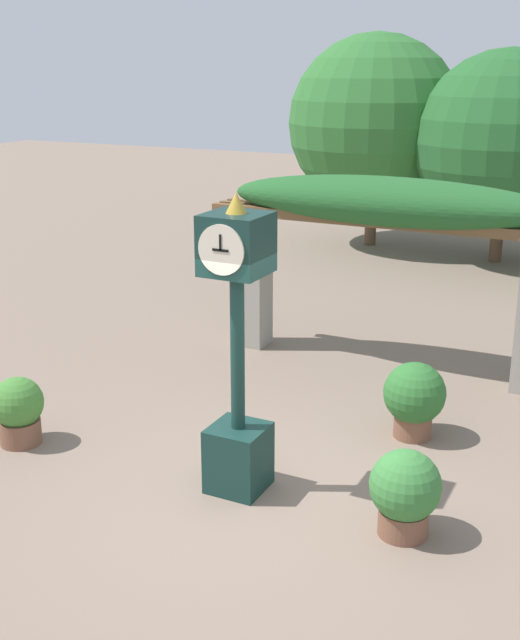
# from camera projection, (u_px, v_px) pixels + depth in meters

# --- Properties ---
(ground_plane) EXTENTS (60.00, 60.00, 0.00)m
(ground_plane) POSITION_uv_depth(u_px,v_px,m) (251.00, 495.00, 8.27)
(ground_plane) COLOR #7F6B5B
(pedestal_clock) EXTENTS (0.58, 0.63, 3.10)m
(pedestal_clock) POSITION_uv_depth(u_px,v_px,m) (238.00, 355.00, 7.97)
(pedestal_clock) COLOR #14332D
(pedestal_clock) RESTS_ON ground
(pergola) EXTENTS (5.30, 1.07, 2.77)m
(pergola) POSITION_uv_depth(u_px,v_px,m) (387.00, 222.00, 11.18)
(pergola) COLOR gray
(pergola) RESTS_ON ground
(potted_plant_near_left) EXTENTS (0.60, 0.60, 0.81)m
(potted_plant_near_left) POSITION_uv_depth(u_px,v_px,m) (18.00, 409.00, 9.28)
(potted_plant_near_left) COLOR brown
(potted_plant_near_left) RESTS_ON ground
(potted_plant_near_right) EXTENTS (0.68, 0.68, 0.85)m
(potted_plant_near_right) POSITION_uv_depth(u_px,v_px,m) (405.00, 491.00, 7.46)
(potted_plant_near_right) COLOR brown
(potted_plant_near_right) RESTS_ON ground
(potted_plant_far_left) EXTENTS (0.74, 0.74, 0.93)m
(potted_plant_far_left) POSITION_uv_depth(u_px,v_px,m) (414.00, 397.00, 9.43)
(potted_plant_far_left) COLOR brown
(potted_plant_far_left) RESTS_ON ground
(tree_line) EXTENTS (10.14, 4.64, 4.96)m
(tree_line) POSITION_uv_depth(u_px,v_px,m) (501.00, 134.00, 17.31)
(tree_line) COLOR brown
(tree_line) RESTS_ON ground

